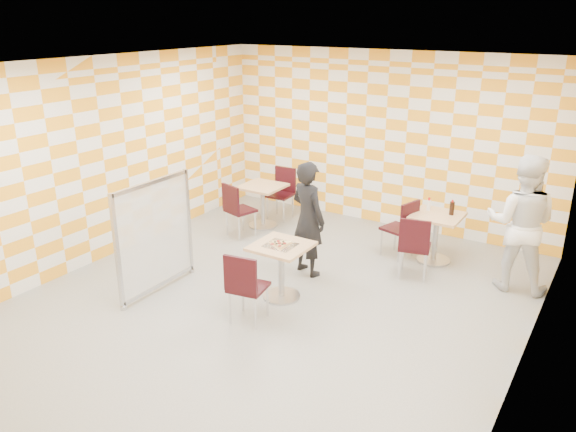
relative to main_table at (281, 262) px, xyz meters
The scene contains 15 objects.
room_shell 1.06m from the main_table, 92.70° to the left, with size 7.00×7.00×7.00m.
main_table is the anchor object (origin of this frame).
second_table 2.57m from the main_table, 58.65° to the left, with size 0.70×0.70×0.75m.
empty_table 2.67m from the main_table, 129.70° to the left, with size 0.70×0.70×0.75m.
chair_main_front 0.81m from the main_table, 89.91° to the right, with size 0.48×0.49×0.92m.
chair_second_front 1.93m from the main_table, 48.58° to the left, with size 0.51×0.52×0.92m.
chair_second_side 2.23m from the main_table, 66.92° to the left, with size 0.53×0.52×0.92m.
chair_empty_near 2.27m from the main_table, 141.94° to the left, with size 0.52×0.53×0.92m.
chair_empty_far 3.11m from the main_table, 122.21° to the left, with size 0.44×0.45×0.92m.
partition 1.70m from the main_table, 155.10° to the right, with size 0.08×1.38×1.55m.
man_dark 0.90m from the main_table, 96.12° to the left, with size 0.60×0.40×1.66m, color black.
man_white 3.21m from the main_table, 37.33° to the left, with size 0.91×0.71×1.87m, color white.
pizza_on_foil 0.26m from the main_table, 90.13° to the right, with size 0.40×0.40×0.04m.
sport_bottle 2.60m from the main_table, 63.32° to the left, with size 0.06×0.06×0.20m.
soda_bottle 2.77m from the main_table, 56.60° to the left, with size 0.07×0.07×0.23m.
Camera 1 is at (3.61, -5.42, 3.55)m, focal length 35.00 mm.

